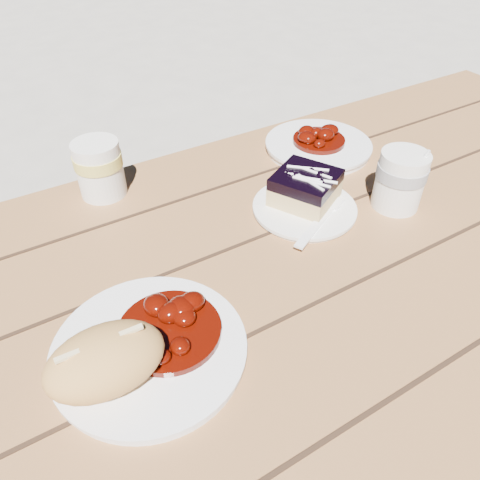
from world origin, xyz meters
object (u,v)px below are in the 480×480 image
second_cup (100,169)px  picnic_table (235,358)px  main_plate (150,350)px  blueberry_cake (305,187)px  second_plate (318,146)px  dessert_plate (304,209)px  coffee_cup (400,180)px  bread_roll (105,361)px

second_cup → picnic_table: bearing=-76.9°
main_plate → second_cup: 0.38m
blueberry_cake → second_plate: 0.20m
dessert_plate → second_plate: size_ratio=0.81×
main_plate → coffee_cup: (0.49, 0.07, 0.04)m
main_plate → second_plate: bearing=30.9°
second_cup → dessert_plate: bearing=-40.0°
second_plate → bread_roll: bearing=-150.1°
bread_roll → second_plate: size_ratio=0.64×
coffee_cup → second_plate: 0.23m
picnic_table → second_plate: bearing=36.0°
dessert_plate → second_plate: bearing=45.5°
coffee_cup → picnic_table: bearing=-174.5°
main_plate → blueberry_cake: size_ratio=1.75×
dessert_plate → coffee_cup: size_ratio=1.70×
dessert_plate → blueberry_cake: bearing=56.3°
bread_roll → coffee_cup: (0.55, 0.09, -0.00)m
coffee_cup → second_cup: same height
bread_roll → dessert_plate: (0.40, 0.16, -0.05)m
bread_roll → second_cup: size_ratio=1.33×
picnic_table → bread_roll: bearing=-163.0°
second_cup → main_plate: bearing=-100.2°
main_plate → second_cup: size_ratio=2.31×
dessert_plate → second_plate: 0.22m
main_plate → second_plate: same height
bread_roll → blueberry_cake: (0.41, 0.18, -0.01)m
coffee_cup → second_cup: bearing=144.8°
main_plate → bread_roll: bread_roll is taller
picnic_table → dessert_plate: bearing=26.6°
dessert_plate → second_plate: (0.15, 0.16, 0.00)m
main_plate → blueberry_cake: blueberry_cake is taller
coffee_cup → second_plate: size_ratio=0.48×
blueberry_cake → coffee_cup: size_ratio=1.32×
picnic_table → second_cup: bearing=103.1°
blueberry_cake → second_cup: size_ratio=1.32×
dessert_plate → main_plate: bearing=-157.8°
bread_roll → second_cup: second_cup is taller
picnic_table → dessert_plate: dessert_plate is taller
bread_roll → blueberry_cake: bearing=23.2°
main_plate → dessert_plate: bearing=22.2°
main_plate → picnic_table: bearing=15.8°
blueberry_cake → main_plate: bearing=176.0°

